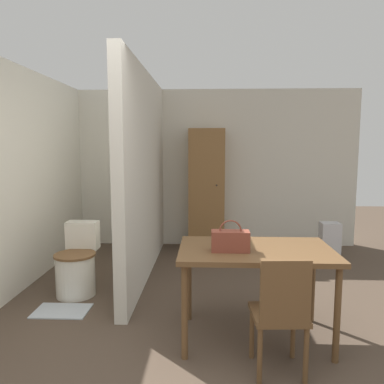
{
  "coord_description": "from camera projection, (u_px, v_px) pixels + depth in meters",
  "views": [
    {
      "loc": [
        0.09,
        -2.09,
        1.62
      ],
      "look_at": [
        -0.07,
        1.95,
        1.11
      ],
      "focal_mm": 35.0,
      "sensor_mm": 36.0,
      "label": 1
    }
  ],
  "objects": [
    {
      "name": "wooden_cabinet",
      "position": [
        206.0,
        190.0,
        5.81
      ],
      "size": [
        0.55,
        0.46,
        1.87
      ],
      "color": "brown",
      "rests_on": "ground_plane"
    },
    {
      "name": "wall_left",
      "position": [
        16.0,
        179.0,
        4.15
      ],
      "size": [
        0.12,
        4.92,
        2.5
      ],
      "color": "beige",
      "rests_on": "ground_plane"
    },
    {
      "name": "handbag",
      "position": [
        230.0,
        241.0,
        2.97
      ],
      "size": [
        0.3,
        0.14,
        0.25
      ],
      "color": "brown",
      "rests_on": "dining_table"
    },
    {
      "name": "wall_back",
      "position": [
        202.0,
        168.0,
        6.07
      ],
      "size": [
        4.94,
        0.12,
        2.5
      ],
      "color": "beige",
      "rests_on": "ground_plane"
    },
    {
      "name": "bath_mat",
      "position": [
        62.0,
        311.0,
        3.67
      ],
      "size": [
        0.53,
        0.34,
        0.01
      ],
      "color": "#B2BCC6",
      "rests_on": "ground_plane"
    },
    {
      "name": "space_heater",
      "position": [
        329.0,
        243.0,
        5.12
      ],
      "size": [
        0.26,
        0.21,
        0.58
      ],
      "color": "#BCBCC1",
      "rests_on": "ground_plane"
    },
    {
      "name": "dining_table",
      "position": [
        256.0,
        258.0,
        3.08
      ],
      "size": [
        1.25,
        0.78,
        0.78
      ],
      "color": "brown",
      "rests_on": "ground_plane"
    },
    {
      "name": "partition_wall",
      "position": [
        145.0,
        175.0,
        4.64
      ],
      "size": [
        0.12,
        2.82,
        2.5
      ],
      "color": "beige",
      "rests_on": "ground_plane"
    },
    {
      "name": "toilet",
      "position": [
        77.0,
        266.0,
        4.09
      ],
      "size": [
        0.44,
        0.59,
        0.76
      ],
      "color": "silver",
      "rests_on": "ground_plane"
    },
    {
      "name": "wooden_chair",
      "position": [
        281.0,
        312.0,
        2.59
      ],
      "size": [
        0.39,
        0.39,
        0.87
      ],
      "rotation": [
        0.0,
        0.0,
        0.05
      ],
      "color": "brown",
      "rests_on": "ground_plane"
    }
  ]
}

